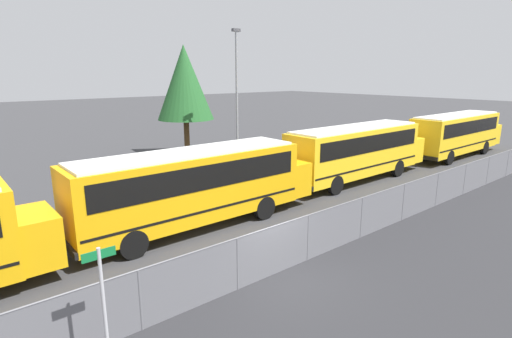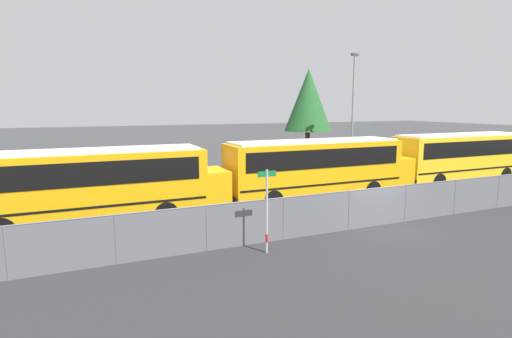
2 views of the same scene
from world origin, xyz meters
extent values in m
plane|color=#38383A|center=(0.00, 0.00, 0.00)|extent=(200.00, 200.00, 0.00)
cube|color=#9EA0A5|center=(0.00, 0.00, 0.85)|extent=(71.65, 0.03, 1.70)
cube|color=slate|center=(0.00, -0.01, 0.85)|extent=(71.65, 0.01, 1.70)
cylinder|color=slate|center=(0.00, 0.00, 1.70)|extent=(71.65, 0.05, 0.05)
cylinder|color=slate|center=(-4.67, 0.00, 0.85)|extent=(0.07, 0.07, 1.70)
cylinder|color=slate|center=(-1.56, 0.00, 0.85)|extent=(0.07, 0.07, 1.70)
cylinder|color=slate|center=(1.56, 0.00, 0.85)|extent=(0.07, 0.07, 1.70)
cylinder|color=slate|center=(4.67, 0.00, 0.85)|extent=(0.07, 0.07, 1.70)
cylinder|color=slate|center=(7.79, 0.00, 0.85)|extent=(0.07, 0.07, 1.70)
cylinder|color=slate|center=(10.90, 0.00, 0.85)|extent=(0.07, 0.07, 1.70)
cylinder|color=slate|center=(14.02, 0.00, 0.85)|extent=(0.07, 0.07, 1.70)
cylinder|color=slate|center=(17.13, 0.00, 0.85)|extent=(0.07, 0.07, 1.70)
cylinder|color=slate|center=(20.25, 0.00, 0.85)|extent=(0.07, 0.07, 1.70)
cube|color=#EDA80F|center=(-6.01, 4.88, 1.36)|extent=(1.20, 2.24, 1.65)
cube|color=#EDA80F|center=(-0.01, 5.20, 1.91)|extent=(10.04, 2.43, 2.75)
cube|color=black|center=(-0.01, 5.20, 2.52)|extent=(9.24, 2.47, 0.99)
cube|color=black|center=(-0.01, 5.20, 1.14)|extent=(9.84, 2.46, 0.10)
cube|color=#EDA80F|center=(5.61, 5.20, 1.36)|extent=(1.20, 2.24, 1.65)
cube|color=black|center=(-5.08, 5.20, 0.69)|extent=(0.12, 2.43, 0.24)
cube|color=silver|center=(-0.01, 5.20, 3.34)|extent=(9.54, 2.19, 0.10)
cylinder|color=black|center=(3.10, 6.30, 0.54)|extent=(1.08, 0.28, 1.08)
cylinder|color=black|center=(3.10, 4.11, 0.54)|extent=(1.08, 0.28, 1.08)
cylinder|color=black|center=(-3.13, 6.30, 0.54)|extent=(1.08, 0.28, 1.08)
cylinder|color=black|center=(-3.13, 4.11, 0.54)|extent=(1.08, 0.28, 1.08)
cube|color=yellow|center=(11.68, 5.57, 1.91)|extent=(10.04, 2.43, 2.75)
cube|color=black|center=(11.68, 5.57, 2.52)|extent=(9.24, 2.47, 0.99)
cube|color=black|center=(11.68, 5.57, 1.14)|extent=(9.84, 2.46, 0.10)
cube|color=yellow|center=(17.31, 5.57, 1.36)|extent=(1.20, 2.24, 1.65)
cube|color=black|center=(6.62, 5.57, 0.69)|extent=(0.12, 2.43, 0.24)
cube|color=silver|center=(11.68, 5.57, 3.34)|extent=(9.54, 2.19, 0.10)
cylinder|color=black|center=(14.80, 6.66, 0.54)|extent=(1.08, 0.28, 1.08)
cylinder|color=black|center=(14.80, 4.47, 0.54)|extent=(1.08, 0.28, 1.08)
cylinder|color=black|center=(8.57, 6.66, 0.54)|extent=(1.08, 0.28, 1.08)
cylinder|color=black|center=(8.57, 4.47, 0.54)|extent=(1.08, 0.28, 1.08)
cube|color=yellow|center=(23.81, 5.00, 1.91)|extent=(10.04, 2.43, 2.75)
cube|color=black|center=(23.81, 5.00, 2.52)|extent=(9.24, 2.47, 0.99)
cube|color=black|center=(23.81, 5.00, 1.14)|extent=(9.84, 2.46, 0.10)
cube|color=yellow|center=(29.43, 5.00, 1.36)|extent=(1.20, 2.24, 1.65)
cube|color=black|center=(18.74, 5.00, 0.69)|extent=(0.12, 2.43, 0.24)
cube|color=silver|center=(23.81, 5.00, 3.34)|extent=(9.54, 2.19, 0.10)
cylinder|color=black|center=(26.92, 6.10, 0.54)|extent=(1.08, 0.28, 1.08)
cylinder|color=black|center=(26.92, 3.91, 0.54)|extent=(1.08, 0.28, 1.08)
cylinder|color=black|center=(20.69, 6.10, 0.54)|extent=(1.08, 0.28, 1.08)
cylinder|color=black|center=(20.69, 3.91, 0.54)|extent=(1.08, 0.28, 1.08)
cylinder|color=#B7B7BC|center=(-5.88, -1.04, 1.51)|extent=(0.08, 0.08, 3.03)
cube|color=#147238|center=(-5.88, -1.04, 2.88)|extent=(0.70, 0.02, 0.20)
cylinder|color=gray|center=(8.75, 13.59, 4.58)|extent=(0.16, 0.16, 9.16)
cube|color=#47474C|center=(8.75, 13.59, 9.31)|extent=(0.60, 0.24, 0.20)
cylinder|color=#51381E|center=(7.89, 19.21, 1.46)|extent=(0.44, 0.44, 2.91)
cone|color=#235B28|center=(7.89, 19.21, 5.79)|extent=(4.43, 4.43, 5.75)
camera|label=1|loc=(-8.22, -8.91, 6.50)|focal=28.00mm
camera|label=2|loc=(-11.72, -13.43, 5.20)|focal=28.00mm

